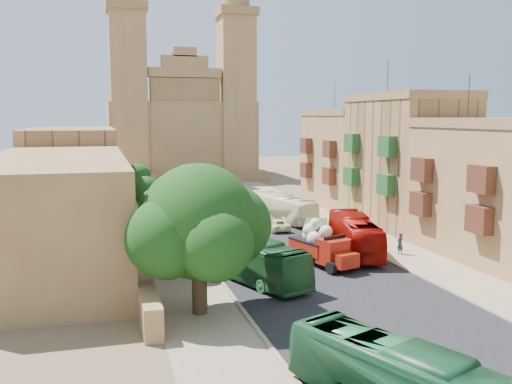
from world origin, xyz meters
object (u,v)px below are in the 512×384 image
church (180,127)px  pedestrian_a (400,244)px  bus_green_north (250,259)px  pedestrian_c (352,231)px  street_tree_a (173,233)px  car_blue_b (186,191)px  street_tree_d (138,177)px  car_cream (276,225)px  car_dkblue (182,203)px  ficus_tree (200,226)px  car_white_b (251,202)px  olive_pickup (316,232)px  bus_red_east (355,235)px  bus_green_south (404,382)px  street_tree_b (156,206)px  red_truck (323,246)px  car_blue_a (278,262)px  car_white_a (241,225)px  bus_cream_east (283,208)px  street_tree_c (145,190)px

church → pedestrian_a: (9.04, -64.86, -8.61)m
bus_green_north → pedestrian_c: 16.02m
street_tree_a → car_blue_b: bearing=80.3°
street_tree_d → car_cream: 25.17m
bus_green_north → car_dkblue: 33.62m
ficus_tree → car_white_b: bearing=70.8°
church → car_blue_b: 26.57m
olive_pickup → bus_green_north: bus_green_north is taller
street_tree_d → bus_red_east: size_ratio=0.47×
street_tree_a → bus_green_south: bearing=-74.7°
street_tree_b → car_white_b: (13.88, 18.23, -2.78)m
bus_green_north → car_blue_b: 44.03m
red_truck → pedestrian_c: size_ratio=3.54×
bus_green_south → street_tree_a: bearing=82.4°
church → street_tree_d: size_ratio=6.84×
street_tree_a → street_tree_d: 36.00m
church → car_blue_a: 67.49m
church → car_cream: bearing=-87.7°
ficus_tree → bus_red_east: size_ratio=0.78×
street_tree_a → car_white_a: 17.23m
car_cream → car_white_b: size_ratio=1.32×
street_tree_a → bus_green_south: 22.49m
pedestrian_c → bus_green_north: bearing=-43.6°
street_tree_d → bus_green_north: size_ratio=0.49×
street_tree_b → car_cream: street_tree_b is taller
red_truck → car_dkblue: red_truck is taller
olive_pickup → car_white_b: olive_pickup is taller
red_truck → bus_cream_east: (2.95, 18.60, -0.12)m
bus_red_east → pedestrian_c: (1.95, 4.70, -0.66)m
car_white_a → ficus_tree: bearing=-111.9°
street_tree_b → bus_cream_east: 15.97m
bus_green_south → car_cream: (6.22, 35.77, -0.87)m
street_tree_d → car_white_a: bearing=-68.0°
bus_green_north → pedestrian_a: bus_green_north is taller
street_tree_c → bus_green_south: size_ratio=0.47×
car_blue_a → pedestrian_c: size_ratio=1.98×
ficus_tree → bus_green_south: bearing=-68.6°
pedestrian_a → car_white_a: bearing=-72.1°
street_tree_a → car_cream: size_ratio=1.15×
church → street_tree_b: 55.87m
car_blue_b → car_cream: bearing=-102.5°
bus_green_north → pedestrian_c: bearing=18.3°
red_truck → ficus_tree: bearing=-143.5°
bus_red_east → pedestrian_c: size_ratio=6.16×
car_white_a → bus_red_east: bearing=-61.5°
street_tree_c → car_dkblue: street_tree_c is taller
ficus_tree → car_blue_a: bearing=47.1°
church → bus_green_north: 69.51m
bus_red_east → car_dkblue: bearing=-55.8°
olive_pickup → bus_green_south: size_ratio=0.47×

